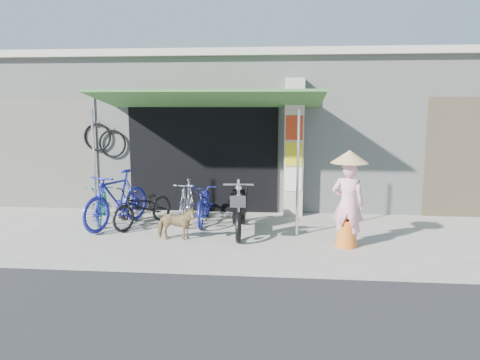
# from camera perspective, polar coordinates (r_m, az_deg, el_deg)

# --- Properties ---
(ground) EXTENTS (80.00, 80.00, 0.00)m
(ground) POSITION_cam_1_polar(r_m,az_deg,el_deg) (8.28, 0.73, -7.99)
(ground) COLOR #A6A296
(ground) RESTS_ON ground
(bicycle_shop) EXTENTS (12.30, 5.30, 3.66)m
(bicycle_shop) POSITION_cam_1_polar(r_m,az_deg,el_deg) (13.00, 2.59, 6.53)
(bicycle_shop) COLOR #A4A9A1
(bicycle_shop) RESTS_ON ground
(shop_pillar) EXTENTS (0.42, 0.44, 3.00)m
(shop_pillar) POSITION_cam_1_polar(r_m,az_deg,el_deg) (10.37, 6.57, 3.92)
(shop_pillar) COLOR beige
(shop_pillar) RESTS_ON ground
(awning) EXTENTS (4.60, 1.88, 2.72)m
(awning) POSITION_cam_1_polar(r_m,az_deg,el_deg) (9.63, -3.87, 9.60)
(awning) COLOR #36692F
(awning) RESTS_ON ground
(neighbour_left) EXTENTS (2.60, 0.06, 2.60)m
(neighbour_left) POSITION_cam_1_polar(r_m,az_deg,el_deg) (11.95, -22.81, 3.00)
(neighbour_left) COLOR #6B665B
(neighbour_left) RESTS_ON ground
(bike_teal) EXTENTS (0.93, 1.62, 0.81)m
(bike_teal) POSITION_cam_1_polar(r_m,az_deg,el_deg) (10.30, -16.46, -2.61)
(bike_teal) COLOR #19746C
(bike_teal) RESTS_ON ground
(bike_blue) EXTENTS (1.18, 1.95, 1.13)m
(bike_blue) POSITION_cam_1_polar(r_m,az_deg,el_deg) (9.70, -14.78, -2.28)
(bike_blue) COLOR #22239C
(bike_blue) RESTS_ON ground
(bike_black) EXTENTS (1.24, 1.66, 0.84)m
(bike_black) POSITION_cam_1_polar(r_m,az_deg,el_deg) (9.63, -11.68, -3.14)
(bike_black) COLOR black
(bike_black) RESTS_ON ground
(bike_silver) EXTENTS (0.45, 1.51, 0.90)m
(bike_silver) POSITION_cam_1_polar(r_m,az_deg,el_deg) (9.83, -6.47, -2.55)
(bike_silver) COLOR #A9A9AE
(bike_silver) RESTS_ON ground
(bike_navy) EXTENTS (0.65, 1.67, 0.86)m
(bike_navy) POSITION_cam_1_polar(r_m,az_deg,el_deg) (9.73, -4.33, -2.75)
(bike_navy) COLOR navy
(bike_navy) RESTS_ON ground
(street_dog) EXTENTS (0.74, 0.37, 0.61)m
(street_dog) POSITION_cam_1_polar(r_m,az_deg,el_deg) (8.58, -7.82, -5.34)
(street_dog) COLOR #A77F58
(street_dog) RESTS_ON ground
(moped) EXTENTS (0.54, 1.89, 1.07)m
(moped) POSITION_cam_1_polar(r_m,az_deg,el_deg) (9.01, -0.01, -3.35)
(moped) COLOR black
(moped) RESTS_ON ground
(nun) EXTENTS (0.64, 0.64, 1.69)m
(nun) POSITION_cam_1_polar(r_m,az_deg,el_deg) (8.23, 13.02, -2.29)
(nun) COLOR #FFABBD
(nun) RESTS_ON ground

